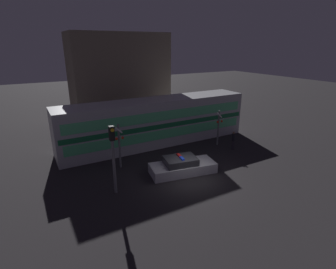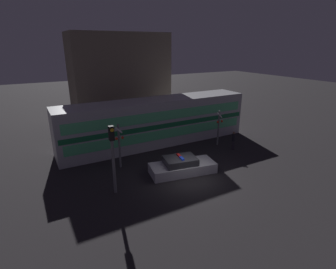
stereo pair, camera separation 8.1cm
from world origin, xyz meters
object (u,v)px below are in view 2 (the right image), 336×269
(crossing_signal_near, at_px, (219,127))
(pedestrian, at_px, (233,140))
(police_car, at_px, (182,166))
(train, at_px, (157,122))
(traffic_light_corner, at_px, (113,153))

(crossing_signal_near, bearing_deg, pedestrian, -73.31)
(police_car, bearing_deg, crossing_signal_near, 38.28)
(train, height_order, police_car, train)
(traffic_light_corner, bearing_deg, pedestrian, 9.40)
(police_car, relative_size, traffic_light_corner, 1.13)
(police_car, xyz_separation_m, traffic_light_corner, (-5.22, -0.29, 2.25))
(police_car, xyz_separation_m, crossing_signal_near, (6.01, 3.21, 1.30))
(police_car, bearing_deg, pedestrian, 24.44)
(pedestrian, relative_size, crossing_signal_near, 0.51)
(crossing_signal_near, bearing_deg, train, 145.68)
(pedestrian, bearing_deg, train, 137.45)
(train, relative_size, crossing_signal_near, 5.51)
(train, xyz_separation_m, crossing_signal_near, (4.81, -3.29, -0.33))
(police_car, distance_m, traffic_light_corner, 5.69)
(crossing_signal_near, relative_size, traffic_light_corner, 0.74)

